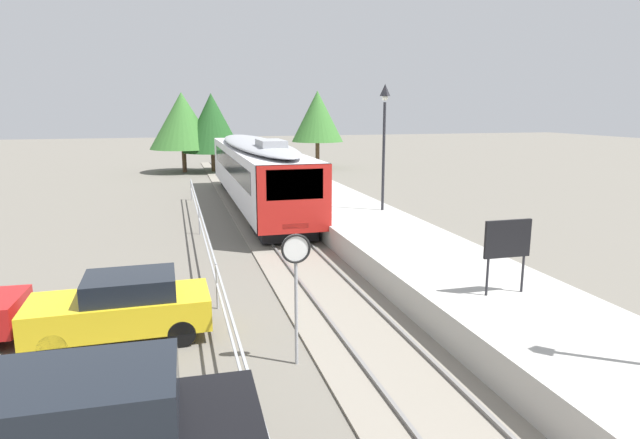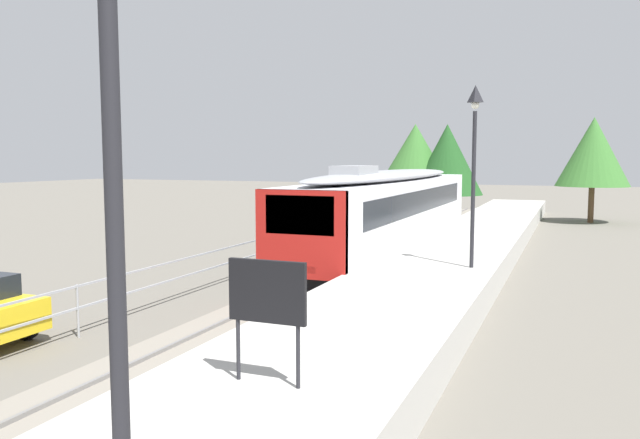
# 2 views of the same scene
# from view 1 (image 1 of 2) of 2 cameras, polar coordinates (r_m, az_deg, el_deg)

# --- Properties ---
(ground_plane) EXTENTS (160.00, 160.00, 0.00)m
(ground_plane) POSITION_cam_1_polar(r_m,az_deg,el_deg) (24.47, -11.98, -0.98)
(ground_plane) COLOR #6B665B
(track_rails) EXTENTS (3.20, 60.00, 0.14)m
(track_rails) POSITION_cam_1_polar(r_m,az_deg,el_deg) (24.80, -5.06, -0.52)
(track_rails) COLOR gray
(track_rails) RESTS_ON ground
(commuter_train) EXTENTS (2.82, 19.10, 3.74)m
(commuter_train) POSITION_cam_1_polar(r_m,az_deg,el_deg) (28.96, -6.78, 5.44)
(commuter_train) COLOR silver
(commuter_train) RESTS_ON track_rails
(station_platform) EXTENTS (3.90, 60.00, 0.90)m
(station_platform) POSITION_cam_1_polar(r_m,az_deg,el_deg) (25.48, 2.13, 0.80)
(station_platform) COLOR #B7B5AD
(station_platform) RESTS_ON ground
(platform_lamp_mid_platform) EXTENTS (0.34, 0.34, 5.35)m
(platform_lamp_mid_platform) POSITION_cam_1_polar(r_m,az_deg,el_deg) (23.30, 6.81, 10.05)
(platform_lamp_mid_platform) COLOR #232328
(platform_lamp_mid_platform) RESTS_ON station_platform
(platform_notice_board) EXTENTS (1.20, 0.08, 1.80)m
(platform_notice_board) POSITION_cam_1_polar(r_m,az_deg,el_deg) (13.41, 19.19, -2.19)
(platform_notice_board) COLOR #232328
(platform_notice_board) RESTS_ON station_platform
(speed_limit_sign) EXTENTS (0.61, 0.10, 2.81)m
(speed_limit_sign) POSITION_cam_1_polar(r_m,az_deg,el_deg) (10.90, -2.55, -5.00)
(speed_limit_sign) COLOR #9EA0A5
(speed_limit_sign) RESTS_ON ground
(carpark_fence) EXTENTS (0.06, 36.06, 1.25)m
(carpark_fence) POSITION_cam_1_polar(r_m,az_deg,el_deg) (14.56, -10.86, -5.89)
(carpark_fence) COLOR #9EA0A5
(carpark_fence) RESTS_ON ground
(parked_hatchback_yellow) EXTENTS (4.02, 1.82, 1.53)m
(parked_hatchback_yellow) POSITION_cam_1_polar(r_m,az_deg,el_deg) (13.33, -20.12, -8.62)
(parked_hatchback_yellow) COLOR gold
(parked_hatchback_yellow) RESTS_ON ground
(tree_behind_carpark) EXTENTS (4.54, 4.54, 6.76)m
(tree_behind_carpark) POSITION_cam_1_polar(r_m,az_deg,el_deg) (48.25, -0.27, 10.83)
(tree_behind_carpark) COLOR brown
(tree_behind_carpark) RESTS_ON ground
(tree_behind_station_far) EXTENTS (5.44, 5.44, 6.55)m
(tree_behind_station_far) POSITION_cam_1_polar(r_m,az_deg,el_deg) (46.50, -14.34, 10.08)
(tree_behind_station_far) COLOR brown
(tree_behind_station_far) RESTS_ON ground
(tree_distant_left) EXTENTS (4.92, 4.92, 6.47)m
(tree_distant_left) POSITION_cam_1_polar(r_m,az_deg,el_deg) (46.12, -11.36, 9.97)
(tree_distant_left) COLOR brown
(tree_distant_left) RESTS_ON ground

